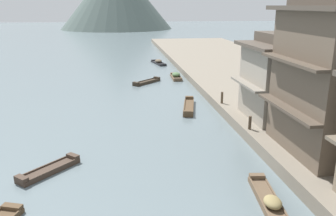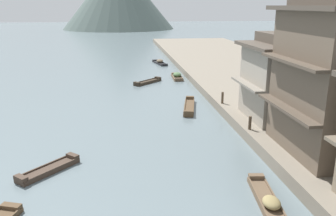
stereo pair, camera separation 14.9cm
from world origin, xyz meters
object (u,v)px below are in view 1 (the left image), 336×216
Objects in this scene: mooring_post_dock_far at (222,98)px; mooring_post_dock_mid at (250,123)px; house_waterfront_second at (331,77)px; house_waterfront_tall at (289,77)px; boat_midriver_upstream at (189,107)px; boat_moored_third at (272,207)px; boat_moored_far at (147,82)px; boat_midriver_drifting at (176,76)px; boat_moored_second at (159,62)px; boat_upstream_distant at (49,170)px.

mooring_post_dock_mid is at bearing -90.00° from mooring_post_dock_far.
house_waterfront_second reaches higher than house_waterfront_tall.
boat_moored_third is at bearing -88.12° from boat_midriver_upstream.
boat_midriver_upstream is (2.82, -11.19, 0.02)m from boat_moored_far.
boat_moored_far is at bearing 104.15° from boat_midriver_upstream.
mooring_post_dock_far is at bearing 105.12° from house_waterfront_second.
boat_moored_far is at bearing -149.23° from boat_midriver_drifting.
mooring_post_dock_mid is at bearing 125.67° from house_waterfront_second.
boat_moored_far is 0.90× the size of boat_midriver_drifting.
house_waterfront_tall reaches higher than boat_midriver_upstream.
house_waterfront_second is at bearing -54.33° from mooring_post_dock_mid.
boat_moored_second is at bearing 95.30° from mooring_post_dock_far.
boat_moored_third is (0.39, -41.58, -0.04)m from boat_moored_second.
house_waterfront_second is 9.64× the size of mooring_post_dock_mid.
mooring_post_dock_far is at bearing 129.63° from house_waterfront_tall.
boat_midriver_drifting is at bearing 99.89° from house_waterfront_second.
boat_moored_far is at bearing 72.18° from boat_upstream_distant.
boat_moored_second is 0.72× the size of house_waterfront_tall.
mooring_post_dock_mid is (5.43, -19.13, 1.07)m from boat_moored_far.
house_waterfront_second is (4.43, -25.44, 4.79)m from boat_midriver_drifting.
house_waterfront_second reaches higher than mooring_post_dock_far.
boat_midriver_drifting is 1.18× the size of boat_upstream_distant.
boat_moored_third is 15.28m from mooring_post_dock_far.
mooring_post_dock_mid reaches higher than boat_moored_second.
boat_midriver_drifting reaches higher than boat_moored_second.
boat_moored_far is 4.50m from boat_midriver_drifting.
house_waterfront_tall is (9.07, -16.89, 3.62)m from boat_moored_far.
mooring_post_dock_mid is at bearing -71.81° from boat_midriver_upstream.
mooring_post_dock_far reaches higher than boat_moored_second.
boat_moored_second is 11.70m from boat_midriver_drifting.
boat_upstream_distant is at bearing -105.62° from boat_moored_second.
boat_upstream_distant is (-10.14, -36.27, -0.10)m from boat_moored_second.
boat_midriver_upstream is at bearing 153.38° from mooring_post_dock_far.
mooring_post_dock_far reaches higher than mooring_post_dock_mid.
boat_moored_second is 0.86× the size of boat_moored_third.
house_waterfront_second reaches higher than boat_moored_third.
boat_upstream_distant is at bearing -165.88° from mooring_post_dock_mid.
boat_midriver_upstream is at bearing -75.85° from boat_moored_far.
boat_midriver_drifting is 26.26m from house_waterfront_second.
boat_midriver_upstream is at bearing 114.66° from house_waterfront_second.
house_waterfront_second is 6.42m from house_waterfront_tall.
mooring_post_dock_mid is at bearing -148.40° from house_waterfront_tall.
boat_moored_far is (-2.97, -13.97, -0.10)m from boat_moored_second.
boat_midriver_drifting is at bearing 30.77° from boat_moored_far.
boat_moored_far is 11.55m from boat_midriver_upstream.
boat_moored_second is at bearing 90.54° from boat_moored_third.
boat_midriver_drifting is 0.57× the size of house_waterfront_tall.
mooring_post_dock_mid reaches higher than boat_moored_third.
boat_moored_third is 0.66× the size of house_waterfront_second.
house_waterfront_tall is 4.98m from mooring_post_dock_mid.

